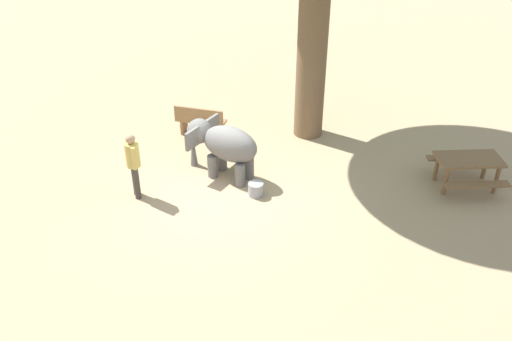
# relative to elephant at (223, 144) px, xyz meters

# --- Properties ---
(ground_plane) EXTENTS (60.00, 60.00, 0.00)m
(ground_plane) POSITION_rel_elephant_xyz_m (0.50, 0.49, -0.87)
(ground_plane) COLOR tan
(elephant) EXTENTS (1.37, 1.98, 1.36)m
(elephant) POSITION_rel_elephant_xyz_m (0.00, 0.00, 0.00)
(elephant) COLOR slate
(elephant) RESTS_ON ground_plane
(person_handler) EXTENTS (0.32, 0.47, 1.62)m
(person_handler) POSITION_rel_elephant_xyz_m (2.06, -0.74, 0.08)
(person_handler) COLOR #3F3833
(person_handler) RESTS_ON ground_plane
(wooden_bench) EXTENTS (1.03, 1.42, 0.88)m
(wooden_bench) POSITION_rel_elephant_xyz_m (-0.93, -1.99, -0.40)
(wooden_bench) COLOR olive
(wooden_bench) RESTS_ON ground_plane
(picnic_table_far) EXTENTS (2.11, 2.10, 0.78)m
(picnic_table_far) POSITION_rel_elephant_xyz_m (-3.71, 4.47, -0.28)
(picnic_table_far) COLOR brown
(picnic_table_far) RESTS_ON ground_plane
(feed_bucket) EXTENTS (0.36, 0.36, 0.32)m
(feed_bucket) POSITION_rel_elephant_xyz_m (0.08, 1.20, -0.71)
(feed_bucket) COLOR gray
(feed_bucket) RESTS_ON ground_plane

